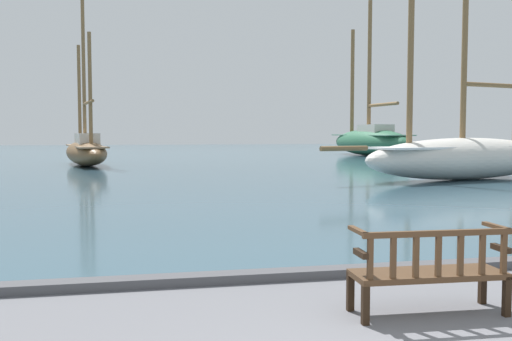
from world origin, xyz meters
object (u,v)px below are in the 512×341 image
Objects in this scene: park_bench at (429,270)px; sailboat_mid_port at (466,153)px; sailboat_distant_harbor at (370,140)px; sailboat_nearest_port at (86,150)px.

park_bench is 17.52m from sailboat_mid_port.
sailboat_mid_port is 1.02× the size of sailboat_distant_harbor.
park_bench is at bearing -112.09° from sailboat_distant_harbor.
sailboat_distant_harbor is (14.92, 36.77, 0.86)m from park_bench.
sailboat_distant_harbor is (5.38, 22.10, 0.24)m from sailboat_mid_port.
park_bench is at bearing -78.08° from sailboat_nearest_port.
sailboat_nearest_port is at bearing 101.92° from park_bench.
sailboat_mid_port reaches higher than sailboat_distant_harbor.
park_bench is 28.20m from sailboat_nearest_port.
sailboat_nearest_port is (-20.74, -9.18, -0.37)m from sailboat_distant_harbor.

